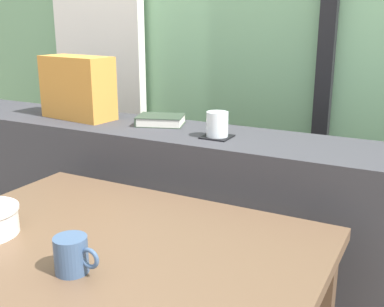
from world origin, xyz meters
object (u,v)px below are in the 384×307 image
(juice_glass, at_px, (218,125))
(closed_book, at_px, (160,120))
(throw_pillow, at_px, (78,88))
(ceramic_mug, at_px, (73,255))
(breakfast_table, at_px, (118,281))
(coaster_square, at_px, (217,137))

(juice_glass, bearing_deg, closed_book, 163.32)
(closed_book, height_order, throw_pillow, throw_pillow)
(throw_pillow, bearing_deg, ceramic_mug, -50.35)
(juice_glass, xyz_separation_m, throw_pillow, (-0.67, 0.04, 0.08))
(breakfast_table, relative_size, juice_glass, 11.87)
(coaster_square, relative_size, throw_pillow, 0.31)
(coaster_square, distance_m, juice_glass, 0.04)
(juice_glass, distance_m, closed_book, 0.31)
(juice_glass, xyz_separation_m, ceramic_mug, (0.00, -0.77, -0.14))
(juice_glass, height_order, closed_book, juice_glass)
(throw_pillow, bearing_deg, breakfast_table, -44.02)
(ceramic_mug, bearing_deg, breakfast_table, 94.37)
(coaster_square, height_order, juice_glass, juice_glass)
(throw_pillow, bearing_deg, coaster_square, -3.22)
(coaster_square, height_order, closed_book, closed_book)
(coaster_square, height_order, throw_pillow, throw_pillow)
(coaster_square, xyz_separation_m, juice_glass, (0.00, 0.00, 0.04))
(throw_pillow, bearing_deg, closed_book, 7.65)
(coaster_square, relative_size, juice_glass, 1.13)
(coaster_square, distance_m, closed_book, 0.31)
(juice_glass, relative_size, ceramic_mug, 0.78)
(closed_book, bearing_deg, juice_glass, -16.68)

